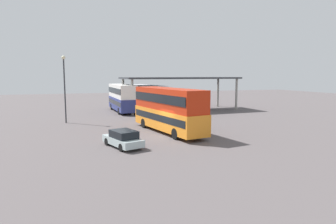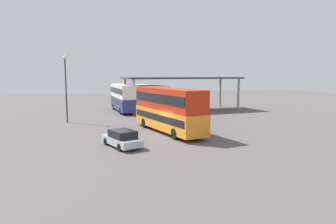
{
  "view_description": "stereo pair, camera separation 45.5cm",
  "coord_description": "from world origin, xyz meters",
  "px_view_note": "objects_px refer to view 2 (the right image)",
  "views": [
    {
      "loc": [
        -8.6,
        -25.38,
        5.62
      ],
      "look_at": [
        0.97,
        2.15,
        2.0
      ],
      "focal_mm": 31.99,
      "sensor_mm": 36.0,
      "label": 1
    },
    {
      "loc": [
        -8.17,
        -25.53,
        5.62
      ],
      "look_at": [
        0.97,
        2.15,
        2.0
      ],
      "focal_mm": 31.99,
      "sensor_mm": 36.0,
      "label": 2
    }
  ],
  "objects_px": {
    "double_decker_mid_row": "(149,97)",
    "parked_hatchback": "(122,139)",
    "double_decker_main": "(168,108)",
    "lamppost_tall": "(66,81)",
    "double_decker_near_canopy": "(124,97)"
  },
  "relations": [
    {
      "from": "double_decker_main",
      "to": "lamppost_tall",
      "type": "xyz_separation_m",
      "value": [
        -9.49,
        9.31,
        2.56
      ]
    },
    {
      "from": "double_decker_main",
      "to": "double_decker_near_canopy",
      "type": "bearing_deg",
      "value": -5.8
    },
    {
      "from": "double_decker_mid_row",
      "to": "lamppost_tall",
      "type": "relative_size",
      "value": 1.36
    },
    {
      "from": "double_decker_main",
      "to": "double_decker_near_canopy",
      "type": "xyz_separation_m",
      "value": [
        -1.19,
        18.03,
        -0.09
      ]
    },
    {
      "from": "double_decker_main",
      "to": "lamppost_tall",
      "type": "distance_m",
      "value": 13.54
    },
    {
      "from": "double_decker_mid_row",
      "to": "double_decker_near_canopy",
      "type": "bearing_deg",
      "value": 75.94
    },
    {
      "from": "double_decker_main",
      "to": "double_decker_mid_row",
      "type": "xyz_separation_m",
      "value": [
        2.69,
        17.59,
        -0.15
      ]
    },
    {
      "from": "parked_hatchback",
      "to": "lamppost_tall",
      "type": "relative_size",
      "value": 0.55
    },
    {
      "from": "double_decker_main",
      "to": "lamppost_tall",
      "type": "bearing_deg",
      "value": 35.96
    },
    {
      "from": "parked_hatchback",
      "to": "lamppost_tall",
      "type": "height_order",
      "value": "lamppost_tall"
    },
    {
      "from": "double_decker_mid_row",
      "to": "lamppost_tall",
      "type": "xyz_separation_m",
      "value": [
        -12.19,
        -8.27,
        2.71
      ]
    },
    {
      "from": "double_decker_mid_row",
      "to": "parked_hatchback",
      "type": "bearing_deg",
      "value": 152.64
    },
    {
      "from": "parked_hatchback",
      "to": "lamppost_tall",
      "type": "xyz_separation_m",
      "value": [
        -4.13,
        14.05,
        4.25
      ]
    },
    {
      "from": "double_decker_main",
      "to": "double_decker_mid_row",
      "type": "relative_size",
      "value": 1.04
    },
    {
      "from": "double_decker_near_canopy",
      "to": "lamppost_tall",
      "type": "relative_size",
      "value": 1.32
    }
  ]
}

